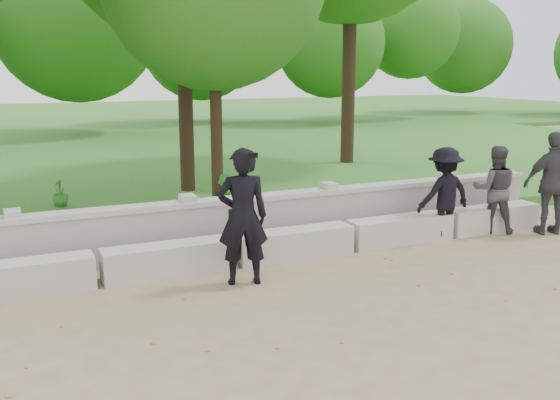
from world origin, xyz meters
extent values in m
plane|color=#99845D|center=(0.00, 0.00, 0.00)|extent=(80.00, 80.00, 0.00)
cube|color=#2F6E1F|center=(0.00, 14.00, 0.12)|extent=(40.00, 22.00, 0.25)
cube|color=beige|center=(-3.00, 1.90, 0.23)|extent=(1.90, 0.45, 0.45)
cube|color=beige|center=(-1.00, 1.90, 0.23)|extent=(1.90, 0.45, 0.45)
cube|color=beige|center=(1.00, 1.90, 0.23)|extent=(1.90, 0.45, 0.45)
cube|color=beige|center=(3.00, 1.90, 0.23)|extent=(1.90, 0.45, 0.45)
cube|color=beige|center=(5.00, 1.90, 0.23)|extent=(1.90, 0.45, 0.45)
cube|color=#B2B0A8|center=(0.00, 2.60, 0.41)|extent=(12.50, 0.25, 0.82)
cube|color=beige|center=(0.00, 2.60, 0.86)|extent=(12.50, 0.35, 0.08)
cube|color=black|center=(0.30, 2.46, 0.62)|extent=(0.36, 0.02, 0.24)
imported|color=black|center=(-0.17, 1.12, 0.95)|extent=(0.78, 0.61, 1.89)
cube|color=black|center=(-0.17, 0.74, 1.83)|extent=(0.14, 0.05, 0.07)
imported|color=#3B3A3F|center=(4.93, 1.79, 0.79)|extent=(0.97, 0.92, 1.58)
imported|color=black|center=(3.81, 1.80, 0.80)|extent=(1.05, 0.61, 1.61)
imported|color=#38393D|center=(5.80, 1.28, 0.92)|extent=(1.17, 0.80, 1.84)
cylinder|color=#382619|center=(0.70, 6.71, 2.60)|extent=(0.32, 0.32, 4.71)
cylinder|color=#382619|center=(0.95, 5.42, 2.02)|extent=(0.24, 0.24, 3.55)
cylinder|color=#382619|center=(6.09, 8.91, 3.06)|extent=(0.38, 0.38, 5.62)
imported|color=#347728|center=(1.00, 5.15, 0.54)|extent=(0.31, 0.36, 0.58)
imported|color=#347728|center=(4.49, 3.30, 0.51)|extent=(0.61, 0.58, 0.52)
imported|color=#347728|center=(-2.06, 6.19, 0.53)|extent=(0.31, 0.34, 0.56)
camera|label=1|loc=(-3.13, -6.56, 2.91)|focal=40.00mm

